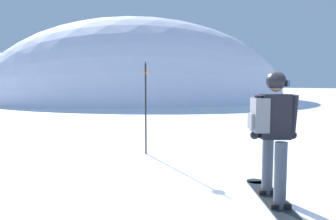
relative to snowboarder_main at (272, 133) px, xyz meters
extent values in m
plane|color=white|center=(-0.15, 0.48, -0.92)|extent=(300.00, 300.00, 0.00)
ellipsoid|color=white|center=(9.23, 29.81, -0.92)|extent=(32.60, 29.34, 17.57)
cube|color=black|center=(0.03, -0.01, -0.91)|extent=(0.93, 1.53, 0.02)
cylinder|color=black|center=(0.36, 0.69, -0.91)|extent=(0.28, 0.28, 0.02)
cube|color=black|center=(0.13, 0.20, -0.86)|extent=(0.29, 0.24, 0.06)
cube|color=black|center=(-0.08, -0.23, -0.86)|extent=(0.29, 0.24, 0.06)
cylinder|color=#3D424C|center=(0.13, 0.20, -0.48)|extent=(0.15, 0.15, 0.82)
cylinder|color=#3D424C|center=(-0.08, -0.23, -0.48)|extent=(0.15, 0.15, 0.82)
cube|color=black|center=(0.03, -0.01, 0.22)|extent=(0.42, 0.35, 0.58)
cylinder|color=black|center=(-0.18, 0.09, 0.22)|extent=(0.17, 0.20, 0.57)
cylinder|color=black|center=(0.23, -0.11, 0.22)|extent=(0.17, 0.20, 0.57)
sphere|color=black|center=(-0.18, 0.13, -0.03)|extent=(0.11, 0.11, 0.11)
sphere|color=black|center=(0.27, -0.09, -0.03)|extent=(0.11, 0.11, 0.11)
cube|color=slate|center=(-0.15, 0.07, 0.24)|extent=(0.28, 0.33, 0.44)
cube|color=slate|center=(-0.24, 0.12, 0.16)|extent=(0.14, 0.21, 0.20)
sphere|color=#9E7051|center=(0.03, -0.01, 0.64)|extent=(0.21, 0.21, 0.21)
sphere|color=black|center=(0.03, -0.01, 0.67)|extent=(0.25, 0.25, 0.25)
cube|color=navy|center=(0.14, -0.07, 0.64)|extent=(0.10, 0.17, 0.08)
cylinder|color=black|center=(-0.47, 3.32, 0.08)|extent=(0.04, 0.04, 1.99)
cylinder|color=orange|center=(-0.47, 3.32, 0.90)|extent=(0.20, 0.20, 0.02)
cone|color=black|center=(-0.47, 3.32, 1.12)|extent=(0.04, 0.04, 0.08)
camera|label=1|loc=(-2.88, -2.90, 0.61)|focal=32.03mm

